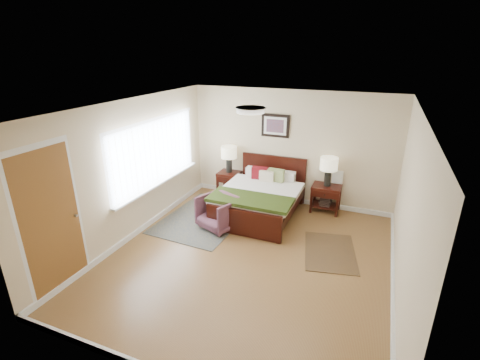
{
  "coord_description": "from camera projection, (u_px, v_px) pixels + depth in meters",
  "views": [
    {
      "loc": [
        1.75,
        -4.68,
        3.3
      ],
      "look_at": [
        -0.48,
        0.77,
        1.05
      ],
      "focal_mm": 26.0,
      "sensor_mm": 36.0,
      "label": 1
    }
  ],
  "objects": [
    {
      "name": "armchair",
      "position": [
        220.0,
        212.0,
        6.69
      ],
      "size": [
        0.92,
        0.93,
        0.65
      ],
      "primitive_type": "imported",
      "rotation": [
        0.0,
        0.0,
        -0.39
      ],
      "color": "brown",
      "rests_on": "ground"
    },
    {
      "name": "lamp_left",
      "position": [
        229.0,
        154.0,
        7.92
      ],
      "size": [
        0.36,
        0.36,
        0.61
      ],
      "color": "black",
      "rests_on": "nightstand_left"
    },
    {
      "name": "wall_art",
      "position": [
        275.0,
        126.0,
        7.48
      ],
      "size": [
        0.62,
        0.05,
        0.5
      ],
      "color": "black",
      "rests_on": "back_wall"
    },
    {
      "name": "rug_persian",
      "position": [
        205.0,
        218.0,
        7.18
      ],
      "size": [
        1.61,
        2.2,
        0.01
      ],
      "primitive_type": "cube",
      "rotation": [
        0.0,
        0.0,
        -0.05
      ],
      "color": "#0C1B3C",
      "rests_on": "ground"
    },
    {
      "name": "front_wall",
      "position": [
        155.0,
        283.0,
        3.23
      ],
      "size": [
        4.5,
        0.04,
        2.5
      ],
      "primitive_type": "cube",
      "color": "beige",
      "rests_on": "ground"
    },
    {
      "name": "ceiling",
      "position": [
        251.0,
        107.0,
        4.95
      ],
      "size": [
        4.5,
        5.0,
        0.02
      ],
      "primitive_type": "cube",
      "color": "white",
      "rests_on": "back_wall"
    },
    {
      "name": "ceil_fixture",
      "position": [
        251.0,
        110.0,
        4.96
      ],
      "size": [
        0.44,
        0.44,
        0.08
      ],
      "color": "white",
      "rests_on": "ceiling"
    },
    {
      "name": "floor",
      "position": [
        249.0,
        257.0,
        5.84
      ],
      "size": [
        5.0,
        5.0,
        0.0
      ],
      "primitive_type": "plane",
      "color": "brown",
      "rests_on": "ground"
    },
    {
      "name": "bed",
      "position": [
        260.0,
        194.0,
        7.14
      ],
      "size": [
        1.59,
        1.91,
        1.03
      ],
      "color": "black",
      "rests_on": "ground"
    },
    {
      "name": "window",
      "position": [
        157.0,
        153.0,
        6.73
      ],
      "size": [
        0.11,
        2.72,
        1.32
      ],
      "color": "silver",
      "rests_on": "left_wall"
    },
    {
      "name": "nightstand_left",
      "position": [
        229.0,
        177.0,
        8.1
      ],
      "size": [
        0.49,
        0.44,
        0.59
      ],
      "color": "black",
      "rests_on": "ground"
    },
    {
      "name": "left_wall",
      "position": [
        132.0,
        170.0,
        6.19
      ],
      "size": [
        0.04,
        5.0,
        2.5
      ],
      "primitive_type": "cube",
      "color": "beige",
      "rests_on": "ground"
    },
    {
      "name": "lamp_right",
      "position": [
        329.0,
        166.0,
        7.13
      ],
      "size": [
        0.36,
        0.36,
        0.61
      ],
      "color": "black",
      "rests_on": "nightstand_right"
    },
    {
      "name": "rug_navy",
      "position": [
        330.0,
        252.0,
        5.98
      ],
      "size": [
        1.08,
        1.4,
        0.01
      ],
      "primitive_type": "cube",
      "rotation": [
        0.0,
        0.0,
        0.21
      ],
      "color": "black",
      "rests_on": "ground"
    },
    {
      "name": "nightstand_right",
      "position": [
        326.0,
        196.0,
        7.35
      ],
      "size": [
        0.59,
        0.44,
        0.59
      ],
      "color": "black",
      "rests_on": "ground"
    },
    {
      "name": "right_wall",
      "position": [
        409.0,
        213.0,
        4.6
      ],
      "size": [
        0.04,
        5.0,
        2.5
      ],
      "primitive_type": "cube",
      "color": "beige",
      "rests_on": "ground"
    },
    {
      "name": "back_wall",
      "position": [
        290.0,
        148.0,
        7.55
      ],
      "size": [
        4.5,
        0.04,
        2.5
      ],
      "primitive_type": "cube",
      "color": "beige",
      "rests_on": "ground"
    },
    {
      "name": "door",
      "position": [
        51.0,
        222.0,
        4.73
      ],
      "size": [
        0.06,
        1.0,
        2.18
      ],
      "color": "silver",
      "rests_on": "ground"
    }
  ]
}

